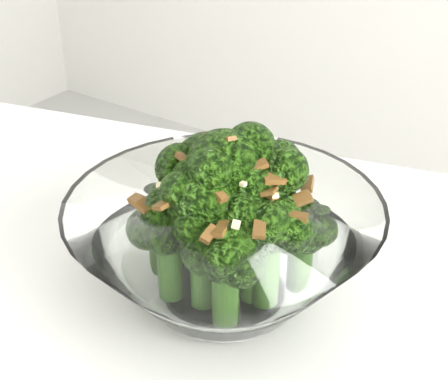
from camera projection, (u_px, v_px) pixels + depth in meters
The scene contains 1 object.
broccoli_dish at pixel (225, 237), 0.48m from camera, with size 0.22×0.22×0.14m.
Camera 1 is at (0.29, -0.09, 1.07)m, focal length 55.00 mm.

